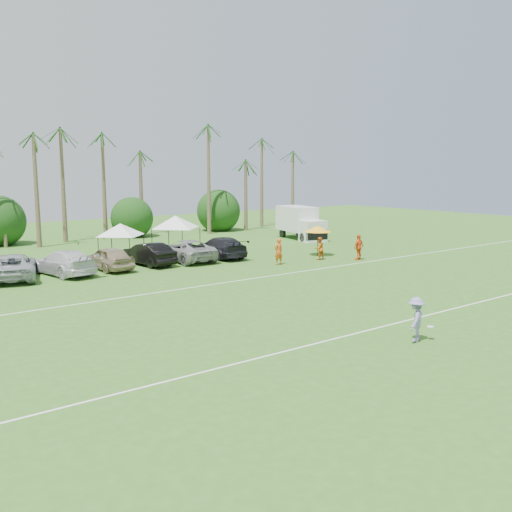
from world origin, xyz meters
TOP-DOWN VIEW (x-y plane):
  - ground at (0.00, 0.00)m, footprint 120.00×120.00m
  - field_lines at (0.00, 8.00)m, footprint 80.00×12.10m
  - palm_tree_4 at (-4.00, 38.00)m, footprint 2.40×2.40m
  - palm_tree_5 at (0.00, 38.00)m, footprint 2.40×2.40m
  - palm_tree_6 at (4.00, 38.00)m, footprint 2.40×2.40m
  - palm_tree_7 at (8.00, 38.00)m, footprint 2.40×2.40m
  - palm_tree_8 at (13.00, 38.00)m, footprint 2.40×2.40m
  - palm_tree_9 at (18.00, 38.00)m, footprint 2.40×2.40m
  - palm_tree_10 at (23.00, 38.00)m, footprint 2.40×2.40m
  - palm_tree_11 at (27.00, 38.00)m, footprint 2.40×2.40m
  - bush_tree_1 at (-6.00, 39.00)m, footprint 4.00×4.00m
  - bush_tree_2 at (6.00, 39.00)m, footprint 4.00×4.00m
  - bush_tree_3 at (16.00, 39.00)m, footprint 4.00×4.00m
  - sideline_player_a at (7.02, 17.04)m, footprint 0.70×0.48m
  - sideline_player_b at (10.82, 16.88)m, footprint 0.85×0.67m
  - sideline_player_c at (13.10, 15.05)m, footprint 1.17×0.62m
  - box_truck at (18.11, 27.10)m, footprint 3.37×6.32m
  - canopy_tent_left at (-0.88, 25.83)m, footprint 3.90×3.90m
  - canopy_tent_right at (4.08, 26.41)m, footprint 4.33×4.33m
  - market_umbrella at (12.04, 18.36)m, footprint 2.11×2.11m
  - frisbee_player at (-0.24, -0.15)m, footprint 1.38×1.09m
  - parked_car_2 at (-9.34, 22.77)m, footprint 4.13×6.19m
  - parked_car_3 at (-6.35, 22.37)m, footprint 3.10×5.73m
  - parked_car_4 at (-3.36, 22.33)m, footprint 2.16×4.74m
  - parked_car_5 at (-0.37, 22.48)m, footprint 2.21×4.95m
  - parked_car_6 at (2.62, 22.39)m, footprint 2.77×5.75m
  - parked_car_7 at (5.61, 22.23)m, footprint 2.73×5.63m

SIDE VIEW (x-z plane):
  - ground at x=0.00m, z-range 0.00..0.00m
  - field_lines at x=0.00m, z-range 0.00..0.01m
  - parked_car_2 at x=-9.34m, z-range 0.00..1.58m
  - parked_car_3 at x=-6.35m, z-range 0.00..1.58m
  - parked_car_4 at x=-3.36m, z-range 0.00..1.58m
  - parked_car_5 at x=-0.37m, z-range 0.00..1.58m
  - parked_car_6 at x=2.62m, z-range 0.00..1.58m
  - parked_car_7 at x=5.61m, z-range 0.00..1.58m
  - sideline_player_b at x=10.82m, z-range 0.00..1.69m
  - frisbee_player at x=-0.24m, z-range 0.00..1.77m
  - sideline_player_a at x=7.02m, z-range 0.00..1.88m
  - sideline_player_c at x=13.10m, z-range 0.00..1.90m
  - box_truck at x=18.11m, z-range 0.11..3.20m
  - bush_tree_1 at x=-6.00m, z-range -0.20..3.80m
  - bush_tree_2 at x=6.00m, z-range -0.20..3.80m
  - bush_tree_3 at x=16.00m, z-range -0.20..3.80m
  - market_umbrella at x=12.04m, z-range 0.93..3.29m
  - canopy_tent_left at x=-0.88m, z-range 1.13..4.29m
  - canopy_tent_right at x=4.08m, z-range 1.25..4.76m
  - palm_tree_4 at x=-4.00m, z-range 3.03..11.93m
  - palm_tree_8 at x=13.00m, z-range 3.03..11.93m
  - palm_tree_5 at x=0.00m, z-range 3.40..13.30m
  - palm_tree_9 at x=18.00m, z-range 3.40..13.30m
  - palm_tree_6 at x=4.00m, z-range 3.76..14.66m
  - palm_tree_10 at x=23.00m, z-range 3.76..14.66m
  - palm_tree_7 at x=8.00m, z-range 4.11..16.01m
  - palm_tree_11 at x=27.00m, z-range 4.11..16.01m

